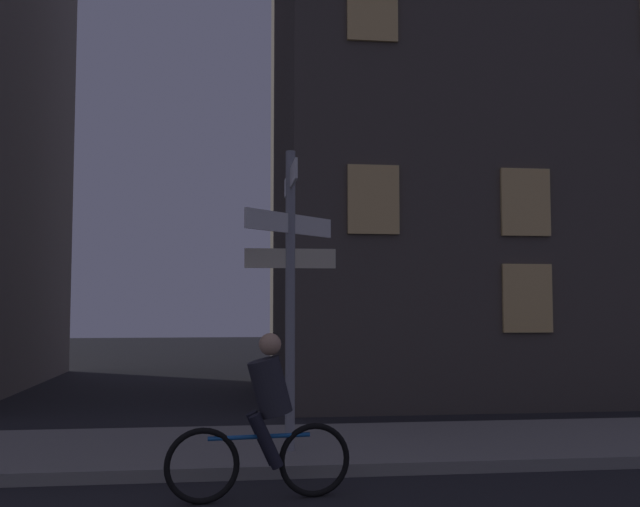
{
  "coord_description": "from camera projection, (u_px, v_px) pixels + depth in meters",
  "views": [
    {
      "loc": [
        0.13,
        -3.31,
        1.89
      ],
      "look_at": [
        1.32,
        6.1,
        2.54
      ],
      "focal_mm": 41.67,
      "sensor_mm": 36.0,
      "label": 1
    }
  ],
  "objects": [
    {
      "name": "building_right_block",
      "position": [
        462.0,
        96.0,
        16.75
      ],
      "size": [
        8.22,
        6.95,
        13.19
      ],
      "color": "#4C443D",
      "rests_on": "ground_plane"
    },
    {
      "name": "sidewalk_kerb",
      "position": [
        214.0,
        450.0,
        9.3
      ],
      "size": [
        40.0,
        2.78,
        0.14
      ],
      "primitive_type": "cube",
      "color": "gray",
      "rests_on": "ground_plane"
    },
    {
      "name": "signpost",
      "position": [
        290.0,
        268.0,
        9.05
      ],
      "size": [
        1.16,
        1.55,
        3.64
      ],
      "color": "gray",
      "rests_on": "sidewalk_kerb"
    },
    {
      "name": "cyclist",
      "position": [
        265.0,
        422.0,
        7.22
      ],
      "size": [
        1.81,
        0.37,
        1.61
      ],
      "color": "black",
      "rests_on": "ground_plane"
    }
  ]
}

